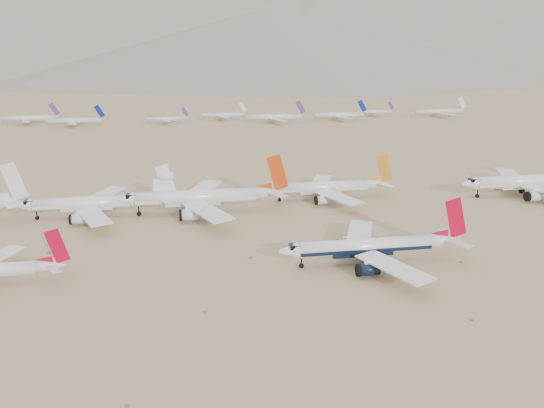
% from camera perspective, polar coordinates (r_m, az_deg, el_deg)
% --- Properties ---
extents(ground, '(7000.00, 7000.00, 0.00)m').
position_cam_1_polar(ground, '(138.67, 11.11, -7.14)').
color(ground, '#917C54').
rests_on(ground, ground).
extents(main_airliner, '(48.50, 47.37, 17.12)m').
position_cam_1_polar(main_airliner, '(141.93, 10.82, -4.52)').
color(main_airliner, silver).
rests_on(main_airliner, ground).
extents(row2_navy_widebody, '(54.96, 53.74, 19.55)m').
position_cam_1_polar(row2_navy_widebody, '(227.29, 26.04, 2.18)').
color(row2_navy_widebody, silver).
rests_on(row2_navy_widebody, ground).
extents(row2_gold_tail, '(46.88, 45.85, 16.69)m').
position_cam_1_polar(row2_gold_tail, '(200.04, 6.02, 1.80)').
color(row2_gold_tail, silver).
rests_on(row2_gold_tail, ground).
extents(row2_orange_tail, '(55.53, 54.33, 19.81)m').
position_cam_1_polar(row2_orange_tail, '(183.62, -7.42, 0.72)').
color(row2_orange_tail, silver).
rests_on(row2_orange_tail, ground).
extents(row2_white_trijet, '(49.46, 48.33, 17.53)m').
position_cam_1_polar(row2_white_trijet, '(187.14, -18.12, 0.17)').
color(row2_white_trijet, silver).
rests_on(row2_white_trijet, ground).
extents(distant_storage_row, '(471.87, 65.29, 14.60)m').
position_cam_1_polar(distant_storage_row, '(418.02, -7.96, 9.26)').
color(distant_storage_row, silver).
rests_on(distant_storage_row, ground).
extents(mountain_range, '(7354.00, 3024.00, 470.00)m').
position_cam_1_polar(mountain_range, '(1775.63, -6.26, 20.59)').
color(mountain_range, slate).
rests_on(mountain_range, ground).
extents(foothills, '(4637.50, 1395.00, 155.00)m').
position_cam_1_polar(foothills, '(1346.92, 16.20, 16.22)').
color(foothills, slate).
rests_on(foothills, ground).
extents(desert_scrub, '(261.14, 121.67, 0.63)m').
position_cam_1_polar(desert_scrub, '(115.52, 17.36, -12.46)').
color(desert_scrub, brown).
rests_on(desert_scrub, ground).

